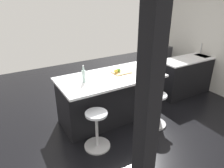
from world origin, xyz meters
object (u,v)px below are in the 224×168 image
(kitchen_island, at_px, (110,97))
(stool_by_window, at_px, (156,111))
(water_bottle, at_px, (84,76))
(stool_middle, at_px, (97,131))
(cutting_board, at_px, (122,72))
(apple_yellow, at_px, (116,71))
(apple_green, at_px, (119,70))
(oven_range, at_px, (157,59))

(kitchen_island, distance_m, stool_by_window, 0.95)
(stool_by_window, distance_m, water_bottle, 1.53)
(stool_middle, height_order, cutting_board, cutting_board)
(apple_yellow, relative_size, apple_green, 1.08)
(cutting_board, bearing_deg, stool_middle, 36.72)
(stool_by_window, height_order, stool_middle, same)
(stool_by_window, relative_size, cutting_board, 1.86)
(kitchen_island, xyz_separation_m, cutting_board, (-0.28, 0.00, 0.47))
(apple_yellow, relative_size, water_bottle, 0.24)
(oven_range, xyz_separation_m, stool_middle, (3.24, 2.19, -0.12))
(cutting_board, bearing_deg, apple_yellow, -6.79)
(oven_range, relative_size, kitchen_island, 0.43)
(kitchen_island, relative_size, apple_green, 28.68)
(apple_yellow, bearing_deg, water_bottle, 4.30)
(stool_middle, bearing_deg, cutting_board, -143.28)
(stool_by_window, height_order, water_bottle, water_bottle)
(stool_middle, bearing_deg, kitchen_island, -132.74)
(kitchen_island, xyz_separation_m, water_bottle, (0.54, 0.04, 0.58))
(stool_by_window, xyz_separation_m, apple_yellow, (0.48, -0.70, 0.68))
(oven_range, relative_size, cutting_board, 2.42)
(apple_green, height_order, water_bottle, water_bottle)
(kitchen_island, bearing_deg, apple_green, -170.54)
(stool_by_window, bearing_deg, stool_middle, 0.00)
(water_bottle, bearing_deg, stool_by_window, 151.18)
(kitchen_island, relative_size, stool_by_window, 3.01)
(oven_range, distance_m, stool_by_window, 2.95)
(apple_green, distance_m, water_bottle, 0.78)
(stool_by_window, bearing_deg, water_bottle, -28.82)
(kitchen_island, bearing_deg, water_bottle, 4.02)
(oven_range, relative_size, stool_middle, 1.30)
(kitchen_island, distance_m, water_bottle, 0.80)
(cutting_board, bearing_deg, kitchen_island, -0.13)
(oven_range, distance_m, apple_green, 2.85)
(stool_middle, distance_m, apple_yellow, 1.25)
(apple_green, bearing_deg, cutting_board, 142.16)
(cutting_board, xyz_separation_m, apple_yellow, (0.13, -0.02, 0.05))
(oven_range, height_order, water_bottle, water_bottle)
(oven_range, bearing_deg, stool_middle, 34.09)
(oven_range, xyz_separation_m, stool_by_window, (1.97, 2.19, -0.12))
(stool_by_window, relative_size, apple_green, 9.54)
(kitchen_island, relative_size, water_bottle, 6.43)
(cutting_board, distance_m, apple_green, 0.08)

